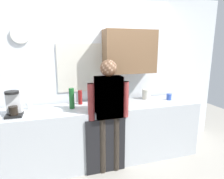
{
  "coord_description": "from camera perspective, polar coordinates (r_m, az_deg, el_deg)",
  "views": [
    {
      "loc": [
        -0.68,
        -2.41,
        1.75
      ],
      "look_at": [
        0.12,
        0.25,
        1.14
      ],
      "focal_mm": 30.84,
      "sensor_mm": 36.0,
      "label": 1
    }
  ],
  "objects": [
    {
      "name": "dishwasher_panel",
      "position": [
        2.8,
        -1.81,
        -16.52
      ],
      "size": [
        0.56,
        0.02,
        0.8
      ],
      "primitive_type": "cube",
      "color": "black",
      "rests_on": "ground_plane"
    },
    {
      "name": "cup_white_mug",
      "position": [
        3.01,
        -23.29,
        -4.47
      ],
      "size": [
        0.08,
        0.08,
        0.09
      ],
      "primitive_type": "cylinder",
      "color": "white",
      "rests_on": "kitchen_counter"
    },
    {
      "name": "bottle_red_vinegar",
      "position": [
        3.03,
        -9.43,
        -2.29
      ],
      "size": [
        0.06,
        0.06,
        0.22
      ],
      "primitive_type": "cylinder",
      "color": "maroon",
      "rests_on": "kitchen_counter"
    },
    {
      "name": "storage_canister",
      "position": [
        3.35,
        10.15,
        -1.33
      ],
      "size": [
        0.14,
        0.14,
        0.17
      ],
      "primitive_type": "cylinder",
      "color": "silver",
      "rests_on": "kitchen_counter"
    },
    {
      "name": "person_guest",
      "position": [
        2.63,
        -0.98,
        -5.48
      ],
      "size": [
        0.57,
        0.22,
        1.6
      ],
      "rotation": [
        0.0,
        0.0,
        3.5
      ],
      "color": "brown",
      "rests_on": "ground_plane"
    },
    {
      "name": "kitchen_counter",
      "position": [
        3.08,
        -2.51,
        -12.81
      ],
      "size": [
        3.02,
        0.64,
        0.89
      ],
      "primitive_type": "cube",
      "color": "#B2B7BC",
      "rests_on": "ground_plane"
    },
    {
      "name": "coffee_maker",
      "position": [
        2.78,
        -27.15,
        -4.02
      ],
      "size": [
        0.2,
        0.2,
        0.33
      ],
      "color": "black",
      "rests_on": "kitchen_counter"
    },
    {
      "name": "cup_yellow_cup",
      "position": [
        2.81,
        -3.09,
        -4.74
      ],
      "size": [
        0.07,
        0.07,
        0.08
      ],
      "primitive_type": "cylinder",
      "color": "yellow",
      "rests_on": "kitchen_counter"
    },
    {
      "name": "person_at_sink",
      "position": [
        2.63,
        -0.98,
        -5.48
      ],
      "size": [
        0.57,
        0.22,
        1.6
      ],
      "rotation": [
        0.0,
        0.0,
        -0.23
      ],
      "color": "black",
      "rests_on": "ground_plane"
    },
    {
      "name": "ground_plane",
      "position": [
        3.05,
        -0.91,
        -22.69
      ],
      "size": [
        8.0,
        8.0,
        0.0
      ],
      "primitive_type": "plane",
      "color": "#9E998E"
    },
    {
      "name": "bottle_amber_beer",
      "position": [
        3.09,
        4.2,
        -1.74
      ],
      "size": [
        0.06,
        0.06,
        0.23
      ],
      "primitive_type": "cylinder",
      "color": "brown",
      "rests_on": "kitchen_counter"
    },
    {
      "name": "cup_blue_mug",
      "position": [
        3.4,
        16.53,
        -2.09
      ],
      "size": [
        0.08,
        0.08,
        0.1
      ],
      "primitive_type": "cylinder",
      "color": "#3351B2",
      "rests_on": "kitchen_counter"
    },
    {
      "name": "bottle_green_wine",
      "position": [
        2.83,
        -11.86,
        -2.58
      ],
      "size": [
        0.07,
        0.07,
        0.3
      ],
      "primitive_type": "cylinder",
      "color": "#195923",
      "rests_on": "kitchen_counter"
    },
    {
      "name": "back_wall_assembly",
      "position": [
        3.22,
        -3.43,
        5.2
      ],
      "size": [
        4.62,
        0.42,
        2.6
      ],
      "color": "silver",
      "rests_on": "ground_plane"
    },
    {
      "name": "bottle_clear_soda",
      "position": [
        2.8,
        3.96,
        -2.73
      ],
      "size": [
        0.09,
        0.09,
        0.28
      ],
      "primitive_type": "cylinder",
      "color": "#2D8C33",
      "rests_on": "kitchen_counter"
    }
  ]
}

